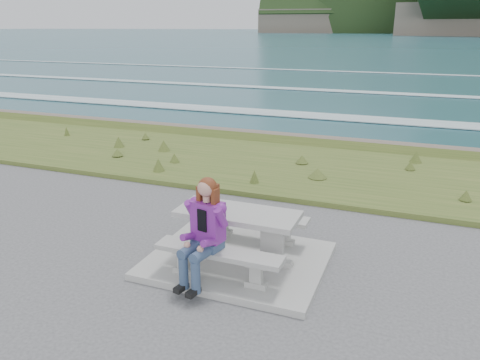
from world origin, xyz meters
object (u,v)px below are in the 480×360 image
at_px(bench_seaward, 254,219).
at_px(seated_woman, 201,246).
at_px(bench_landward, 219,257).
at_px(picnic_table, 238,222).

height_order(bench_seaward, seated_woman, seated_woman).
bearing_deg(bench_landward, seated_woman, -144.35).
bearing_deg(picnic_table, bench_seaward, 90.00).
relative_size(bench_landward, seated_woman, 1.24).
relative_size(picnic_table, bench_landward, 1.00).
xyz_separation_m(picnic_table, seated_woman, (-0.19, -0.84, -0.05)).
distance_m(bench_landward, bench_seaward, 1.40).
xyz_separation_m(picnic_table, bench_seaward, (0.00, 0.70, -0.23)).
bearing_deg(seated_woman, bench_landward, 47.37).
bearing_deg(bench_seaward, seated_woman, -97.03).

